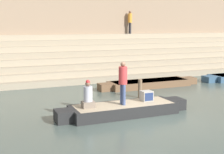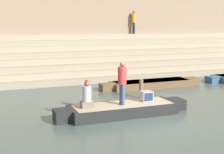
% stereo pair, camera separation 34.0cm
% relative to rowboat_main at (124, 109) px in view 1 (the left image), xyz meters
% --- Properties ---
extents(ground_plane, '(120.00, 120.00, 0.00)m').
position_rel_rowboat_main_xyz_m(ground_plane, '(0.64, -0.94, -0.24)').
color(ground_plane, '#47544C').
extents(ghat_steps, '(36.00, 4.67, 2.88)m').
position_rel_rowboat_main_xyz_m(ghat_steps, '(0.64, 9.71, 0.78)').
color(ghat_steps, gray).
rests_on(ghat_steps, ground).
extents(back_wall, '(34.20, 1.28, 9.36)m').
position_rel_rowboat_main_xyz_m(back_wall, '(0.64, 11.96, 4.41)').
color(back_wall, '#937A60').
rests_on(back_wall, ground).
extents(rowboat_main, '(5.47, 1.53, 0.45)m').
position_rel_rowboat_main_xyz_m(rowboat_main, '(0.00, 0.00, 0.00)').
color(rowboat_main, black).
rests_on(rowboat_main, ground).
extents(person_standing, '(0.34, 0.34, 1.70)m').
position_rel_rowboat_main_xyz_m(person_standing, '(-0.07, -0.06, 1.19)').
color(person_standing, '#3D4C75').
rests_on(person_standing, rowboat_main).
extents(person_rowing, '(0.47, 0.37, 1.07)m').
position_rel_rowboat_main_xyz_m(person_rowing, '(-1.47, 0.02, 0.64)').
color(person_rowing, '#756656').
rests_on(person_rowing, rowboat_main).
extents(tv_set, '(0.45, 0.43, 0.41)m').
position_rel_rowboat_main_xyz_m(tv_set, '(1.10, 0.13, 0.41)').
color(tv_set, '#9E998E').
rests_on(tv_set, rowboat_main).
extents(moored_boat_shore, '(6.20, 1.34, 0.39)m').
position_rel_rowboat_main_xyz_m(moored_boat_shore, '(3.77, 4.62, -0.03)').
color(moored_boat_shore, brown).
rests_on(moored_boat_shore, ground).
extents(mooring_post, '(0.20, 0.20, 0.92)m').
position_rel_rowboat_main_xyz_m(mooring_post, '(1.99, 2.40, 0.22)').
color(mooring_post, brown).
rests_on(mooring_post, ground).
extents(person_on_steps, '(0.31, 0.31, 1.76)m').
position_rel_rowboat_main_xyz_m(person_on_steps, '(5.62, 11.07, 3.66)').
color(person_on_steps, '#28282D').
rests_on(person_on_steps, ghat_steps).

